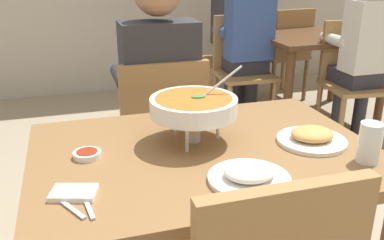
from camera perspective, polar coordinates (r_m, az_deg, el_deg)
dining_table_main at (r=1.48m, az=1.69°, el=-8.14°), size 1.15×0.81×0.74m
chair_diner_main at (r=2.12m, az=-4.20°, el=-1.90°), size 0.44×0.44×0.90m
diner_main at (r=2.07m, az=-4.57°, el=4.45°), size 0.40×0.45×1.31m
curry_bowl at (r=1.43m, az=0.22°, el=1.83°), size 0.33×0.30×0.26m
rice_plate at (r=1.23m, az=7.77°, el=-7.42°), size 0.24×0.24×0.06m
appetizer_plate at (r=1.52m, az=15.93°, el=-2.27°), size 0.24×0.24×0.06m
sauce_dish at (r=1.40m, az=-14.01°, el=-4.51°), size 0.09×0.09×0.02m
napkin_folded at (r=1.20m, az=-15.73°, el=-9.50°), size 0.14×0.11×0.02m
fork_utensil at (r=1.16m, az=-16.62°, el=-10.99°), size 0.09×0.15×0.01m
spoon_utensil at (r=1.16m, az=-14.12°, el=-10.74°), size 0.03×0.17×0.01m
drink_glass at (r=1.43m, az=22.88°, el=-3.11°), size 0.07×0.07×0.13m
dining_table_far at (r=3.80m, az=16.59°, el=9.12°), size 1.00×0.80×0.74m
chair_bg_left at (r=3.46m, az=20.78°, el=5.86°), size 0.50×0.50×0.90m
chair_bg_middle at (r=3.58m, az=6.65°, el=7.58°), size 0.46×0.46×0.90m
chair_bg_right at (r=4.01m, az=6.11°, el=9.08°), size 0.47×0.47×0.90m
chair_bg_corner at (r=4.23m, az=12.61°, el=9.31°), size 0.49×0.49×0.90m
patron_bg_left at (r=3.33m, az=22.51°, el=9.28°), size 0.40×0.45×1.31m
patron_bg_middle at (r=3.49m, az=7.48°, el=11.17°), size 0.40×0.45×1.31m
patron_bg_right at (r=4.00m, az=5.32°, el=12.50°), size 0.45×0.40×1.31m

